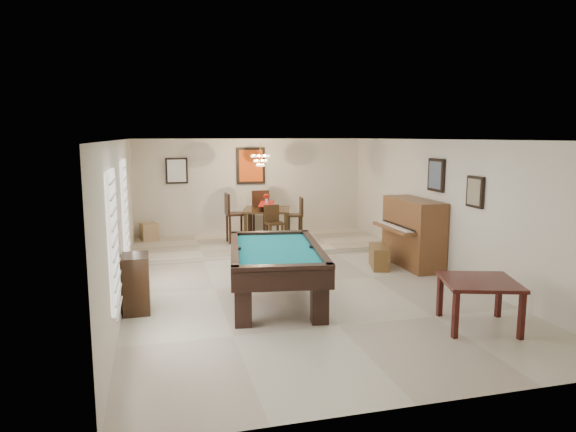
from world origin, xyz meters
name	(u,v)px	position (x,y,z in m)	size (l,w,h in m)	color
ground_plane	(296,283)	(0.00, 0.00, -0.01)	(6.00, 9.00, 0.02)	beige
wall_back	(251,188)	(0.00, 4.50, 1.30)	(6.00, 0.04, 2.60)	silver
wall_front	(422,280)	(0.00, -4.50, 1.30)	(6.00, 0.04, 2.60)	silver
wall_left	(122,219)	(-3.00, 0.00, 1.30)	(0.04, 9.00, 2.60)	silver
wall_right	(445,207)	(3.00, 0.00, 1.30)	(0.04, 9.00, 2.60)	silver
ceiling	(297,140)	(0.00, 0.00, 2.60)	(6.00, 9.00, 0.04)	white
dining_step	(261,244)	(0.00, 3.25, 0.06)	(6.00, 2.50, 0.12)	beige
window_left_front	(113,239)	(-2.97, -2.20, 1.40)	(0.06, 1.00, 1.70)	white
window_left_rear	(125,209)	(-2.97, 0.60, 1.40)	(0.06, 1.00, 1.70)	white
pool_table	(276,275)	(-0.61, -0.95, 0.44)	(1.42, 2.62, 0.87)	black
square_table	(478,304)	(1.88, -2.77, 0.34)	(0.99, 0.99, 0.68)	black
upright_piano	(406,233)	(2.51, 0.62, 0.69)	(0.93, 1.67, 1.39)	brown
piano_bench	(379,257)	(1.93, 0.63, 0.22)	(0.31, 0.81, 0.45)	brown
apothecary_chest	(136,283)	(-2.78, -0.88, 0.44)	(0.39, 0.59, 0.88)	black
dining_table	(267,222)	(0.17, 3.31, 0.58)	(1.10, 1.10, 0.91)	black
flower_vase	(267,199)	(0.17, 3.31, 1.16)	(0.15, 0.15, 0.26)	#A4210E
dining_chair_south	(274,227)	(0.17, 2.52, 0.61)	(0.36, 0.36, 0.98)	black
dining_chair_north	(259,212)	(0.13, 4.08, 0.71)	(0.44, 0.44, 1.19)	black
dining_chair_west	(236,218)	(-0.59, 3.31, 0.72)	(0.44, 0.44, 1.20)	black
dining_chair_east	(294,218)	(0.88, 3.33, 0.64)	(0.39, 0.39, 1.04)	black
corner_bench	(149,232)	(-2.63, 4.11, 0.33)	(0.38, 0.47, 0.42)	tan
chandelier	(260,156)	(0.00, 3.20, 2.20)	(0.44, 0.44, 0.60)	#FFE5B2
back_painting	(251,166)	(0.00, 4.46, 1.90)	(0.75, 0.06, 0.95)	#D84C14
back_mirror	(177,171)	(-1.90, 4.46, 1.80)	(0.55, 0.06, 0.65)	white
right_picture_upper	(436,175)	(2.96, 0.30, 1.90)	(0.06, 0.55, 0.65)	slate
right_picture_lower	(475,192)	(2.96, -1.00, 1.70)	(0.06, 0.45, 0.55)	gray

